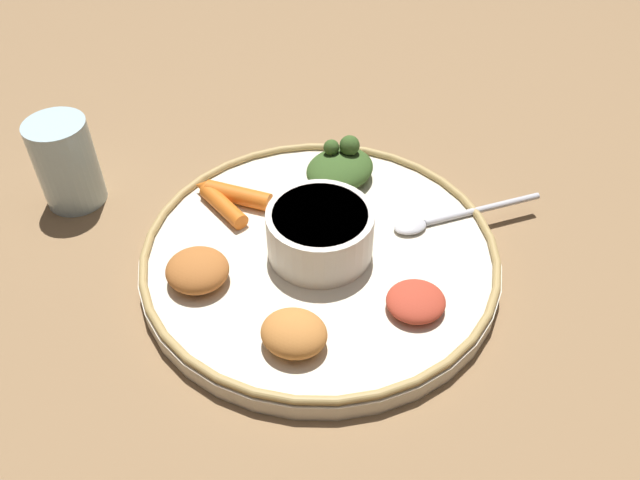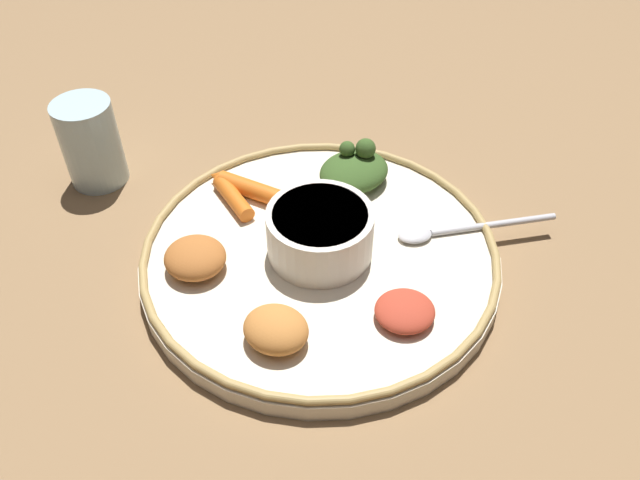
% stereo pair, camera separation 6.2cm
% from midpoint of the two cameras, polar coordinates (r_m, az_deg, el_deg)
% --- Properties ---
extents(ground_plane, '(2.40, 2.40, 0.00)m').
position_cam_midpoint_polar(ground_plane, '(0.64, -2.75, -2.30)').
color(ground_plane, olive).
extents(platter, '(0.35, 0.35, 0.02)m').
position_cam_midpoint_polar(platter, '(0.63, -2.78, -1.72)').
color(platter, beige).
rests_on(platter, ground_plane).
extents(platter_rim, '(0.35, 0.35, 0.01)m').
position_cam_midpoint_polar(platter_rim, '(0.62, -2.82, -0.93)').
color(platter_rim, tan).
rests_on(platter_rim, platter).
extents(center_bowl, '(0.10, 0.10, 0.05)m').
position_cam_midpoint_polar(center_bowl, '(0.61, -2.90, 0.64)').
color(center_bowl, silver).
rests_on(center_bowl, platter).
extents(spoon, '(0.15, 0.10, 0.01)m').
position_cam_midpoint_polar(spoon, '(0.66, 8.45, 1.83)').
color(spoon, silver).
rests_on(spoon, platter).
extents(greens_pile, '(0.09, 0.07, 0.05)m').
position_cam_midpoint_polar(greens_pile, '(0.70, -0.72, 6.39)').
color(greens_pile, '#385623').
rests_on(greens_pile, platter).
extents(carrot_near_spoon, '(0.05, 0.09, 0.02)m').
position_cam_midpoint_polar(carrot_near_spoon, '(0.69, -10.27, 3.97)').
color(carrot_near_spoon, orange).
rests_on(carrot_near_spoon, platter).
extents(carrot_outer, '(0.03, 0.08, 0.02)m').
position_cam_midpoint_polar(carrot_outer, '(0.68, -11.45, 3.15)').
color(carrot_outer, orange).
rests_on(carrot_outer, platter).
extents(mound_squash, '(0.07, 0.07, 0.03)m').
position_cam_midpoint_polar(mound_squash, '(0.54, -5.61, -8.43)').
color(mound_squash, '#C67A38').
rests_on(mound_squash, platter).
extents(mound_chickpea, '(0.08, 0.08, 0.03)m').
position_cam_midpoint_polar(mound_chickpea, '(0.61, -13.73, -2.76)').
color(mound_chickpea, '#B2662D').
rests_on(mound_chickpea, platter).
extents(mound_berbere_red, '(0.07, 0.07, 0.02)m').
position_cam_midpoint_polar(mound_berbere_red, '(0.57, 5.41, -5.68)').
color(mound_berbere_red, '#B73D28').
rests_on(mound_berbere_red, platter).
extents(drinking_glass, '(0.06, 0.06, 0.10)m').
position_cam_midpoint_polar(drinking_glass, '(0.75, -23.73, 5.77)').
color(drinking_glass, silver).
rests_on(drinking_glass, ground_plane).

